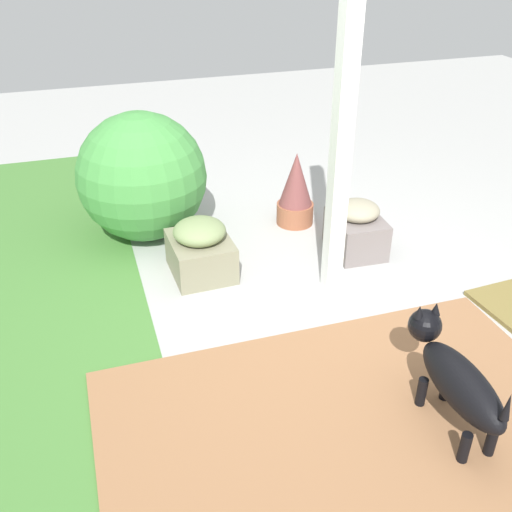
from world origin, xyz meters
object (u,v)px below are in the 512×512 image
at_px(porch_pillar, 343,126).
at_px(stone_planter_nearest, 356,228).
at_px(round_shrub, 142,177).
at_px(terracotta_pot_spiky, 296,190).
at_px(stone_planter_mid, 200,249).
at_px(dog, 456,377).

xyz_separation_m(porch_pillar, stone_planter_nearest, (0.40, -0.37, -0.93)).
height_order(porch_pillar, round_shrub, porch_pillar).
xyz_separation_m(porch_pillar, terracotta_pot_spiky, (0.95, -0.10, -0.83)).
distance_m(stone_planter_mid, round_shrub, 0.79).
distance_m(stone_planter_mid, terracotta_pot_spiky, 1.03).
bearing_deg(porch_pillar, terracotta_pot_spiky, -6.19).
relative_size(porch_pillar, terracotta_pot_spiky, 3.76).
xyz_separation_m(terracotta_pot_spiky, dog, (-2.24, 0.05, 0.01)).
xyz_separation_m(round_shrub, terracotta_pot_spiky, (-0.17, -1.16, -0.20)).
relative_size(stone_planter_nearest, terracotta_pot_spiky, 0.80).
xyz_separation_m(stone_planter_nearest, dog, (-1.68, 0.32, 0.11)).
height_order(stone_planter_nearest, stone_planter_mid, stone_planter_mid).
height_order(porch_pillar, terracotta_pot_spiky, porch_pillar).
height_order(stone_planter_mid, round_shrub, round_shrub).
bearing_deg(dog, stone_planter_nearest, -10.65).
bearing_deg(dog, terracotta_pot_spiky, -1.34).
bearing_deg(round_shrub, terracotta_pot_spiky, -98.17).
bearing_deg(stone_planter_nearest, terracotta_pot_spiky, 25.51).
height_order(stone_planter_mid, dog, dog).
bearing_deg(round_shrub, stone_planter_nearest, -116.83).
xyz_separation_m(stone_planter_mid, dog, (-1.72, -0.84, 0.11)).
height_order(stone_planter_mid, terracotta_pot_spiky, terracotta_pot_spiky).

